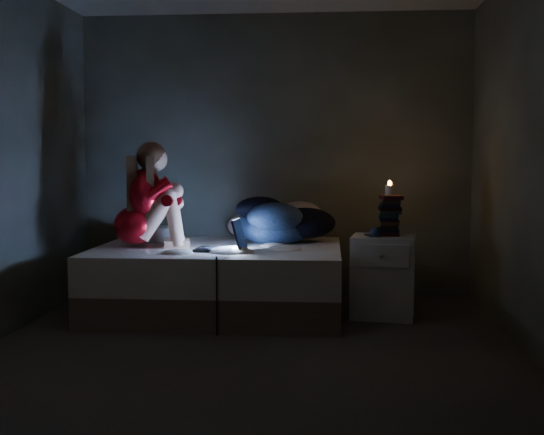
# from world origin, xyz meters

# --- Properties ---
(floor) EXTENTS (3.60, 3.80, 0.02)m
(floor) POSITION_xyz_m (0.00, 0.00, -0.01)
(floor) COLOR black
(floor) RESTS_ON ground
(wall_back) EXTENTS (3.60, 0.02, 2.60)m
(wall_back) POSITION_xyz_m (0.00, 1.91, 1.30)
(wall_back) COLOR #32362A
(wall_back) RESTS_ON ground
(wall_front) EXTENTS (3.60, 0.02, 2.60)m
(wall_front) POSITION_xyz_m (0.00, -1.91, 1.30)
(wall_front) COLOR #32362A
(wall_front) RESTS_ON ground
(wall_right) EXTENTS (0.02, 3.80, 2.60)m
(wall_right) POSITION_xyz_m (1.81, 0.00, 1.30)
(wall_right) COLOR #32362A
(wall_right) RESTS_ON ground
(bed) EXTENTS (2.00, 1.50, 0.55)m
(bed) POSITION_xyz_m (-0.40, 1.10, 0.27)
(bed) COLOR beige
(bed) RESTS_ON ground
(pillow) EXTENTS (0.43, 0.31, 0.13)m
(pillow) POSITION_xyz_m (-1.06, 1.43, 0.61)
(pillow) COLOR white
(pillow) RESTS_ON bed
(woman) EXTENTS (0.61, 0.47, 0.87)m
(woman) POSITION_xyz_m (-1.06, 0.95, 0.98)
(woman) COLOR #A70B18
(woman) RESTS_ON bed
(laptop) EXTENTS (0.40, 0.30, 0.27)m
(laptop) POSITION_xyz_m (-0.35, 0.81, 0.68)
(laptop) COLOR black
(laptop) RESTS_ON bed
(clothes_pile) EXTENTS (0.79, 0.69, 0.41)m
(clothes_pile) POSITION_xyz_m (0.04, 1.42, 0.75)
(clothes_pile) COLOR #0C2142
(clothes_pile) RESTS_ON bed
(nightstand) EXTENTS (0.55, 0.50, 0.66)m
(nightstand) POSITION_xyz_m (0.94, 1.04, 0.33)
(nightstand) COLOR silver
(nightstand) RESTS_ON ground
(book_stack) EXTENTS (0.19, 0.25, 0.32)m
(book_stack) POSITION_xyz_m (0.99, 1.09, 0.82)
(book_stack) COLOR black
(book_stack) RESTS_ON nightstand
(candle) EXTENTS (0.07, 0.07, 0.08)m
(candle) POSITION_xyz_m (0.99, 1.09, 1.01)
(candle) COLOR beige
(candle) RESTS_ON book_stack
(phone) EXTENTS (0.12, 0.16, 0.01)m
(phone) POSITION_xyz_m (0.85, 0.99, 0.66)
(phone) COLOR black
(phone) RESTS_ON nightstand
(blue_orb) EXTENTS (0.08, 0.08, 0.08)m
(blue_orb) POSITION_xyz_m (0.88, 0.92, 0.70)
(blue_orb) COLOR navy
(blue_orb) RESTS_ON nightstand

